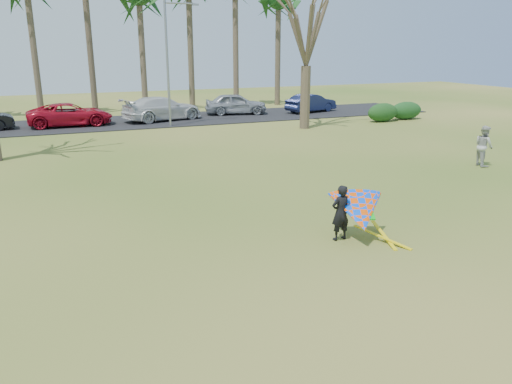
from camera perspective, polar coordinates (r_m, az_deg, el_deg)
name	(u,v)px	position (r m, az deg, el deg)	size (l,w,h in m)	color
ground	(285,252)	(13.28, 3.30, -6.82)	(100.00, 100.00, 0.00)	#2C5B13
parking_strip	(133,122)	(36.74, -13.87, 7.79)	(46.00, 7.00, 0.06)	black
bare_tree_right	(307,23)	(32.81, 5.87, 18.65)	(6.27, 6.27, 9.21)	#47372B
streetlight	(170,58)	(33.83, -9.84, 14.87)	(2.28, 0.18, 8.00)	gray
hedge_near	(406,111)	(38.65, 16.77, 8.90)	(2.58, 1.17, 1.29)	#163D19
hedge_far	(383,112)	(36.97, 14.28, 8.81)	(2.38, 1.12, 1.32)	#153B15
car_2	(70,114)	(35.85, -20.48, 8.31)	(2.50, 5.42, 1.51)	#AD0D20
car_3	(162,108)	(36.79, -10.66, 9.36)	(2.35, 5.77, 1.68)	silver
car_4	(236,104)	(39.50, -2.32, 10.05)	(1.92, 4.76, 1.62)	#90949C
car_5	(311,103)	(41.02, 6.31, 10.08)	(1.53, 4.39, 1.45)	#172047
pedestrian_a	(484,146)	(24.62, 24.59, 4.81)	(0.89, 0.69, 1.82)	#B1B0AC
kite_flyer	(358,212)	(14.00, 11.57, -2.22)	(2.13, 2.39, 2.02)	black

